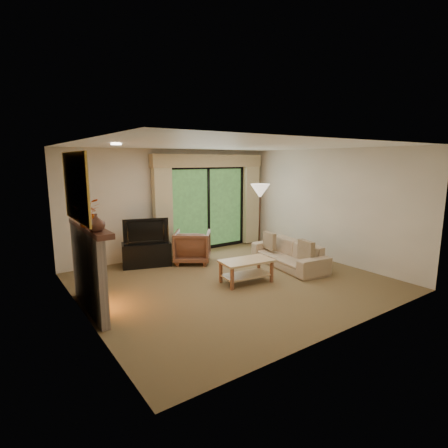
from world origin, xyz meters
TOP-DOWN VIEW (x-y plane):
  - floor at (0.00, 0.00)m, footprint 5.50×5.50m
  - ceiling at (0.00, 0.00)m, footprint 5.50×5.50m
  - wall_back at (0.00, 2.50)m, footprint 5.00×0.00m
  - wall_front at (0.00, -2.50)m, footprint 5.00×0.00m
  - wall_left at (-2.75, 0.00)m, footprint 0.00×5.00m
  - wall_right at (2.75, 0.00)m, footprint 0.00×5.00m
  - fireplace at (-2.63, 0.20)m, footprint 0.24×1.70m
  - mirror at (-2.71, 0.20)m, footprint 0.07×1.45m
  - sliding_door at (1.00, 2.45)m, footprint 2.26×0.10m
  - curtain_left at (-0.35, 2.34)m, footprint 0.45×0.18m
  - curtain_right at (2.35, 2.34)m, footprint 0.45×0.18m
  - cornice at (1.00, 2.36)m, footprint 3.20×0.24m
  - media_console at (-0.96, 1.95)m, footprint 1.15×0.77m
  - tv at (-0.96, 1.95)m, footprint 0.97×0.42m
  - armchair at (0.02, 1.60)m, footprint 1.12×1.13m
  - sofa at (1.61, 0.09)m, footprint 1.02×2.02m
  - pillow_near at (1.54, -0.46)m, footprint 0.17×0.43m
  - pillow_far at (1.54, 0.65)m, footprint 0.16×0.41m
  - coffee_table at (0.19, -0.18)m, footprint 1.06×0.66m
  - floor_lamp at (1.71, 1.21)m, footprint 0.55×0.55m
  - vase at (-2.61, -0.37)m, footprint 0.24×0.24m
  - branches at (-2.61, 0.08)m, footprint 0.45×0.42m

SIDE VIEW (x-z plane):
  - floor at x=0.00m, z-range 0.00..0.00m
  - coffee_table at x=0.19m, z-range 0.00..0.45m
  - media_console at x=-0.96m, z-range 0.00..0.53m
  - sofa at x=1.61m, z-range 0.00..0.56m
  - armchair at x=0.02m, z-range 0.00..0.75m
  - pillow_far at x=1.54m, z-range 0.29..0.68m
  - pillow_near at x=1.54m, z-range 0.28..0.70m
  - fireplace at x=-2.63m, z-range 0.00..1.37m
  - tv at x=-0.96m, z-range 0.53..1.09m
  - floor_lamp at x=1.71m, z-range 0.00..1.77m
  - sliding_door at x=1.00m, z-range 0.02..2.18m
  - curtain_left at x=-0.35m, z-range 0.02..2.38m
  - curtain_right at x=2.35m, z-range 0.02..2.38m
  - wall_back at x=0.00m, z-range -1.20..3.80m
  - wall_front at x=0.00m, z-range -1.20..3.80m
  - wall_left at x=-2.75m, z-range -1.20..3.80m
  - wall_right at x=2.75m, z-range -1.20..3.80m
  - vase at x=-2.61m, z-range 1.37..1.62m
  - branches at x=-2.61m, z-range 1.37..1.79m
  - mirror at x=-2.71m, z-range 1.44..2.46m
  - cornice at x=1.00m, z-range 2.16..2.48m
  - ceiling at x=0.00m, z-range 2.60..2.60m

